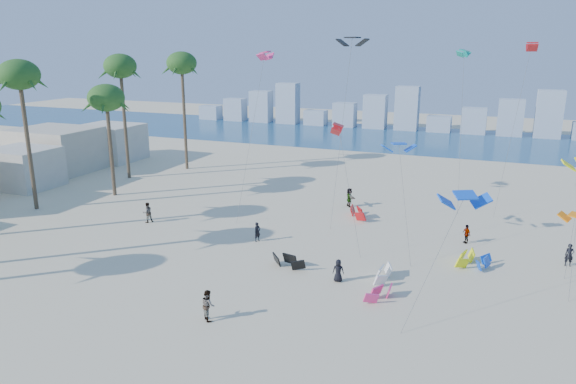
% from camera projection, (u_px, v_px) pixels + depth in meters
% --- Properties ---
extents(ground, '(220.00, 220.00, 0.00)m').
position_uv_depth(ground, '(133.00, 335.00, 29.35)').
color(ground, beige).
rests_on(ground, ground).
extents(ocean, '(220.00, 220.00, 0.00)m').
position_uv_depth(ocean, '(388.00, 137.00, 93.80)').
color(ocean, navy).
rests_on(ocean, ground).
extents(kitesurfer_near, '(0.62, 0.71, 1.63)m').
position_uv_depth(kitesurfer_near, '(257.00, 232.00, 43.30)').
color(kitesurfer_near, black).
rests_on(kitesurfer_near, ground).
extents(kitesurfer_mid, '(1.15, 1.13, 1.87)m').
position_uv_depth(kitesurfer_mid, '(208.00, 305.00, 30.76)').
color(kitesurfer_mid, gray).
rests_on(kitesurfer_mid, ground).
extents(kitesurfers_far, '(37.48, 18.56, 1.91)m').
position_uv_depth(kitesurfers_far, '(366.00, 228.00, 43.93)').
color(kitesurfers_far, black).
rests_on(kitesurfers_far, ground).
extents(grounded_kites, '(15.74, 18.69, 0.95)m').
position_uv_depth(grounded_kites, '(385.00, 253.00, 39.76)').
color(grounded_kites, black).
rests_on(grounded_kites, ground).
extents(flying_kites, '(34.65, 31.07, 16.90)m').
position_uv_depth(flying_kites, '(452.00, 102.00, 42.07)').
color(flying_kites, blue).
rests_on(flying_kites, ground).
extents(palm_row, '(8.82, 44.80, 15.07)m').
position_uv_depth(palm_row, '(45.00, 92.00, 48.38)').
color(palm_row, brown).
rests_on(palm_row, ground).
extents(beachfront_buildings, '(11.50, 43.00, 6.00)m').
position_uv_depth(beachfront_buildings, '(3.00, 165.00, 59.32)').
color(beachfront_buildings, beige).
rests_on(beachfront_buildings, ground).
extents(distant_skyline, '(85.00, 3.00, 8.40)m').
position_uv_depth(distant_skyline, '(393.00, 113.00, 102.35)').
color(distant_skyline, '#9EADBF').
rests_on(distant_skyline, ground).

